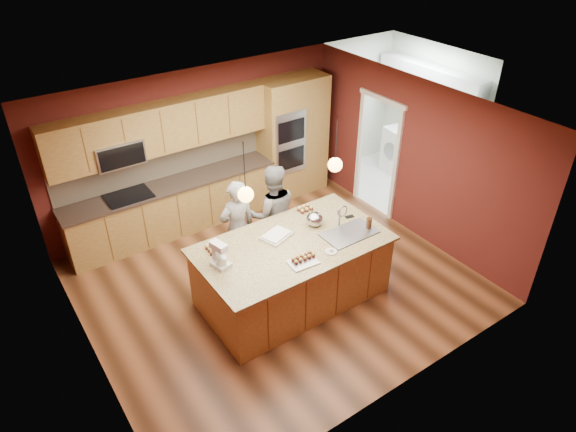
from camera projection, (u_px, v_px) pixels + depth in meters
floor at (276, 281)px, 7.95m from camera, size 5.50×5.50×0.00m
ceiling at (273, 117)px, 6.49m from camera, size 5.50×5.50×0.00m
wall_back at (196, 145)px, 8.95m from camera, size 5.50×0.00×5.50m
wall_front at (403, 309)px, 5.48m from camera, size 5.50×0.00×5.50m
wall_left at (75, 279)px, 5.90m from camera, size 0.00×5.00×5.00m
wall_right at (413, 158)px, 8.53m from camera, size 0.00×5.00×5.00m
cabinet_run at (168, 180)px, 8.64m from camera, size 3.74×0.64×2.30m
oven_column at (293, 137)px, 9.72m from camera, size 1.30×0.62×2.30m
doorway_trim at (377, 157)px, 9.24m from camera, size 0.08×1.11×2.20m
laundry_room at (430, 86)px, 9.80m from camera, size 2.60×2.70×2.70m
pendant_left at (246, 194)px, 6.23m from camera, size 0.20×0.20×0.80m
pendant_right at (335, 165)px, 6.90m from camera, size 0.20×0.20×0.80m
island at (293, 270)px, 7.38m from camera, size 2.68×1.50×1.37m
person_left at (237, 228)px, 7.76m from camera, size 0.59×0.39×1.60m
person_right at (272, 214)px, 8.04m from camera, size 0.98×0.87×1.66m
stand_mixer at (220, 256)px, 6.62m from camera, size 0.24×0.29×0.35m
sheet_cake at (277, 235)px, 7.24m from camera, size 0.50×0.43×0.05m
cooling_rack at (303, 262)px, 6.74m from camera, size 0.40×0.30×0.02m
mixing_bowl at (315, 219)px, 7.44m from camera, size 0.25×0.25×0.21m
plate at (331, 251)px, 6.94m from camera, size 0.17×0.17×0.01m
tumbler at (369, 223)px, 7.39m from camera, size 0.08×0.08×0.16m
phone at (350, 217)px, 7.68m from camera, size 0.14×0.10×0.01m
cupcakes_left at (212, 249)px, 6.94m from camera, size 0.16×0.24×0.07m
cupcakes_rack at (303, 257)px, 6.77m from camera, size 0.35×0.14×0.06m
cupcakes_right at (305, 208)px, 7.82m from camera, size 0.25×0.16×0.07m
washer at (427, 165)px, 10.29m from camera, size 0.64×0.66×0.90m
dryer at (401, 150)px, 10.80m from camera, size 0.67×0.68×0.96m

